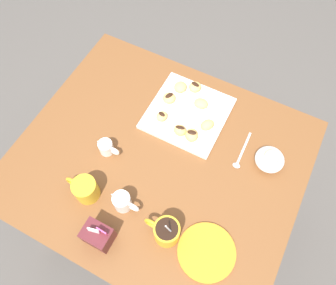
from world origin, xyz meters
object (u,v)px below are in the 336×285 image
(dining_table, at_px, (159,172))
(saucer_orange_left, at_px, (207,252))
(pastry_plate_square, at_px, (188,113))
(beignet_2, at_px, (180,87))
(ice_cream_bowl, at_px, (270,159))
(chocolate_sauce_pitcher, at_px, (106,147))
(beignet_0, at_px, (162,116))
(coffee_mug_mustard_left, at_px, (166,231))
(coffee_mug_mustard_right, at_px, (85,189))
(cream_pitcher_white, at_px, (123,202))
(beignet_4, at_px, (195,87))
(sugar_caddy, at_px, (98,235))
(beignet_1, at_px, (169,98))
(beignet_7, at_px, (207,125))
(beignet_3, at_px, (201,103))
(beignet_5, at_px, (192,135))
(beignet_6, at_px, (180,130))

(dining_table, distance_m, saucer_orange_left, 0.39)
(dining_table, xyz_separation_m, pastry_plate_square, (-0.01, -0.22, 0.13))
(beignet_2, bearing_deg, ice_cream_bowl, 161.91)
(ice_cream_bowl, bearing_deg, chocolate_sauce_pitcher, 22.66)
(ice_cream_bowl, distance_m, beignet_0, 0.43)
(beignet_2, bearing_deg, coffee_mug_mustard_left, 111.88)
(dining_table, distance_m, ice_cream_bowl, 0.43)
(coffee_mug_mustard_right, bearing_deg, beignet_0, -103.37)
(cream_pitcher_white, distance_m, beignet_4, 0.54)
(sugar_caddy, relative_size, chocolate_sauce_pitcher, 1.15)
(coffee_mug_mustard_right, height_order, beignet_1, coffee_mug_mustard_right)
(beignet_0, bearing_deg, dining_table, 113.67)
(cream_pitcher_white, relative_size, beignet_7, 1.87)
(pastry_plate_square, relative_size, cream_pitcher_white, 2.80)
(cream_pitcher_white, xyz_separation_m, beignet_3, (-0.07, -0.48, -0.01))
(dining_table, height_order, beignet_1, beignet_1)
(ice_cream_bowl, bearing_deg, coffee_mug_mustard_right, 37.71)
(cream_pitcher_white, xyz_separation_m, beignet_5, (-0.09, -0.33, -0.00))
(sugar_caddy, height_order, saucer_orange_left, sugar_caddy)
(beignet_7, bearing_deg, beignet_5, 63.46)
(beignet_0, bearing_deg, pastry_plate_square, -136.46)
(ice_cream_bowl, relative_size, beignet_7, 1.87)
(beignet_0, height_order, beignet_4, beignet_4)
(chocolate_sauce_pitcher, relative_size, beignet_5, 1.69)
(sugar_caddy, xyz_separation_m, ice_cream_bowl, (-0.39, -0.51, -0.01))
(coffee_mug_mustard_left, height_order, chocolate_sauce_pitcher, coffee_mug_mustard_left)
(coffee_mug_mustard_right, bearing_deg, beignet_3, -111.53)
(coffee_mug_mustard_right, bearing_deg, coffee_mug_mustard_left, 180.00)
(pastry_plate_square, relative_size, beignet_2, 5.35)
(beignet_2, distance_m, beignet_5, 0.23)
(saucer_orange_left, bearing_deg, beignet_6, -52.19)
(chocolate_sauce_pitcher, bearing_deg, beignet_4, -113.71)
(pastry_plate_square, distance_m, beignet_6, 0.10)
(coffee_mug_mustard_right, height_order, beignet_5, coffee_mug_mustard_right)
(beignet_1, bearing_deg, ice_cream_bowl, 171.09)
(beignet_1, distance_m, beignet_3, 0.13)
(cream_pitcher_white, xyz_separation_m, beignet_6, (-0.05, -0.33, -0.00))
(beignet_6, bearing_deg, beignet_5, -178.68)
(sugar_caddy, xyz_separation_m, beignet_5, (-0.11, -0.46, -0.01))
(cream_pitcher_white, bearing_deg, beignet_1, -82.77)
(beignet_6, distance_m, beignet_7, 0.11)
(dining_table, distance_m, cream_pitcher_white, 0.26)
(dining_table, height_order, coffee_mug_mustard_right, coffee_mug_mustard_right)
(beignet_1, bearing_deg, beignet_5, 143.55)
(cream_pitcher_white, bearing_deg, sugar_caddy, 84.78)
(coffee_mug_mustard_right, xyz_separation_m, beignet_7, (-0.26, -0.42, -0.01))
(beignet_4, bearing_deg, chocolate_sauce_pitcher, 66.29)
(coffee_mug_mustard_right, xyz_separation_m, chocolate_sauce_pitcher, (0.03, -0.17, -0.02))
(coffee_mug_mustard_left, distance_m, beignet_4, 0.59)
(beignet_1, bearing_deg, pastry_plate_square, 170.12)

